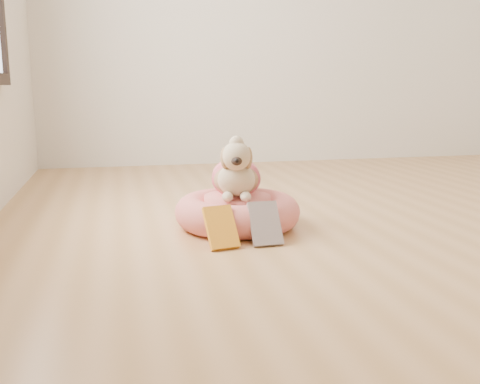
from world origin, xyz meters
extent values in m
plane|color=tan|center=(0.00, 0.00, 0.00)|extent=(4.50, 4.50, 0.00)
cylinder|color=#E07557|center=(-0.88, 0.16, 0.04)|extent=(0.41, 0.41, 0.09)
torus|color=#E07557|center=(-0.88, 0.16, 0.07)|extent=(0.57, 0.57, 0.15)
cylinder|color=#E07557|center=(-0.88, 0.16, 0.11)|extent=(0.30, 0.30, 0.08)
cube|color=yellow|center=(-1.01, -0.13, 0.08)|extent=(0.14, 0.14, 0.16)
cube|color=white|center=(-0.83, -0.12, 0.08)|extent=(0.13, 0.13, 0.17)
camera|label=1|loc=(-1.41, -2.15, 0.62)|focal=40.00mm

